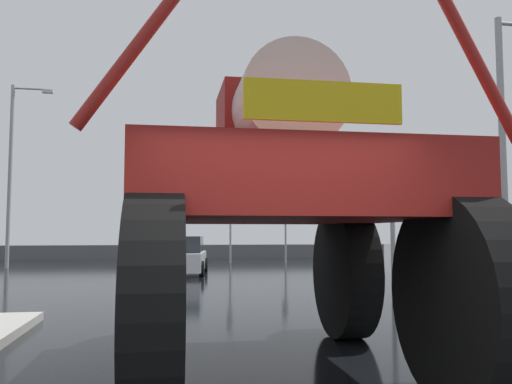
# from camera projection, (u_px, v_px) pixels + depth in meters

# --- Properties ---
(ground_plane) EXTENTS (120.00, 120.00, 0.00)m
(ground_plane) POSITION_uv_depth(u_px,v_px,m) (190.00, 275.00, 20.72)
(ground_plane) COLOR black
(oversize_sprayer) EXTENTS (4.24, 5.38, 4.43)m
(oversize_sprayer) POSITION_uv_depth(u_px,v_px,m) (277.00, 214.00, 6.55)
(oversize_sprayer) COLOR black
(oversize_sprayer) RESTS_ON ground
(sedan_ahead) EXTENTS (2.28, 4.28, 1.52)m
(sedan_ahead) POSITION_uv_depth(u_px,v_px,m) (182.00, 256.00, 21.27)
(sedan_ahead) COLOR silver
(sedan_ahead) RESTS_ON ground
(traffic_signal_near_right) EXTENTS (0.24, 0.54, 3.50)m
(traffic_signal_near_right) POSITION_uv_depth(u_px,v_px,m) (389.00, 194.00, 12.60)
(traffic_signal_near_right) COLOR #A8AAAF
(traffic_signal_near_right) RESTS_ON ground
(traffic_signal_far_left) EXTENTS (0.24, 0.55, 3.73)m
(traffic_signal_far_left) POSITION_uv_depth(u_px,v_px,m) (230.00, 214.00, 29.69)
(traffic_signal_far_left) COLOR #A8AAAF
(traffic_signal_far_left) RESTS_ON ground
(traffic_signal_far_right) EXTENTS (0.24, 0.55, 3.22)m
(traffic_signal_far_right) POSITION_uv_depth(u_px,v_px,m) (285.00, 221.00, 30.21)
(traffic_signal_far_right) COLOR #A8AAAF
(traffic_signal_far_right) RESTS_ON ground
(streetlight_near_right) EXTENTS (1.60, 0.24, 7.45)m
(streetlight_near_right) POSITION_uv_depth(u_px,v_px,m) (506.00, 139.00, 14.12)
(streetlight_near_right) COLOR #A8AAAF
(streetlight_near_right) RESTS_ON ground
(streetlight_far_left) EXTENTS (1.93, 0.24, 8.79)m
(streetlight_far_left) POSITION_uv_depth(u_px,v_px,m) (13.00, 166.00, 25.35)
(streetlight_far_left) COLOR #A8AAAF
(streetlight_far_left) RESTS_ON ground
(roadside_barrier) EXTENTS (27.62, 0.24, 0.90)m
(roadside_barrier) POSITION_uv_depth(u_px,v_px,m) (180.00, 252.00, 34.03)
(roadside_barrier) COLOR #59595B
(roadside_barrier) RESTS_ON ground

